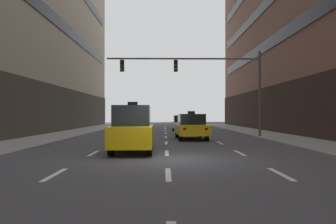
{
  "coord_description": "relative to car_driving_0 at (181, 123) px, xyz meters",
  "views": [
    {
      "loc": [
        -0.11,
        -12.12,
        1.71
      ],
      "look_at": [
        0.15,
        11.35,
        1.88
      ],
      "focal_mm": 34.32,
      "sensor_mm": 36.0,
      "label": 1
    }
  ],
  "objects": [
    {
      "name": "lane_stripe_l3_s7",
      "position": [
        1.57,
        -4.2,
        -0.78
      ],
      "size": [
        0.16,
        2.0,
        0.01
      ],
      "primitive_type": "cube",
      "color": "silver",
      "rests_on": "ground"
    },
    {
      "name": "lane_stripe_l1_s3",
      "position": [
        -4.86,
        -24.2,
        -0.78
      ],
      "size": [
        0.16,
        2.0,
        0.01
      ],
      "primitive_type": "cube",
      "color": "silver",
      "rests_on": "ground"
    },
    {
      "name": "lane_stripe_l1_s9",
      "position": [
        -4.86,
        5.8,
        -0.78
      ],
      "size": [
        0.16,
        2.0,
        0.01
      ],
      "primitive_type": "cube",
      "color": "silver",
      "rests_on": "ground"
    },
    {
      "name": "car_driving_0",
      "position": [
        0.0,
        0.0,
        0.0
      ],
      "size": [
        1.8,
        4.27,
        1.6
      ],
      "color": "black",
      "rests_on": "ground"
    },
    {
      "name": "lane_stripe_l2_s8",
      "position": [
        -1.64,
        0.8,
        -0.78
      ],
      "size": [
        0.16,
        2.0,
        0.01
      ],
      "primitive_type": "cube",
      "color": "silver",
      "rests_on": "ground"
    },
    {
      "name": "lane_stripe_l2_s5",
      "position": [
        -1.64,
        -14.2,
        -0.78
      ],
      "size": [
        0.16,
        2.0,
        0.01
      ],
      "primitive_type": "cube",
      "color": "silver",
      "rests_on": "ground"
    },
    {
      "name": "lane_stripe_l1_s6",
      "position": [
        -4.86,
        -9.2,
        -0.78
      ],
      "size": [
        0.16,
        2.0,
        0.01
      ],
      "primitive_type": "cube",
      "color": "silver",
      "rests_on": "ground"
    },
    {
      "name": "lane_stripe_l3_s10",
      "position": [
        1.57,
        10.8,
        -0.78
      ],
      "size": [
        0.16,
        2.0,
        0.01
      ],
      "primitive_type": "cube",
      "color": "silver",
      "rests_on": "ground"
    },
    {
      "name": "lane_stripe_l2_s4",
      "position": [
        -1.64,
        -19.2,
        -0.78
      ],
      "size": [
        0.16,
        2.0,
        0.01
      ],
      "primitive_type": "cube",
      "color": "silver",
      "rests_on": "ground"
    },
    {
      "name": "lane_stripe_l1_s8",
      "position": [
        -4.86,
        0.8,
        -0.78
      ],
      "size": [
        0.16,
        2.0,
        0.01
      ],
      "primitive_type": "cube",
      "color": "silver",
      "rests_on": "ground"
    },
    {
      "name": "lane_stripe_l2_s6",
      "position": [
        -1.64,
        -9.2,
        -0.78
      ],
      "size": [
        0.16,
        2.0,
        0.01
      ],
      "primitive_type": "cube",
      "color": "silver",
      "rests_on": "ground"
    },
    {
      "name": "taxi_driving_1",
      "position": [
        -3.18,
        -18.84,
        0.26
      ],
      "size": [
        1.91,
        4.36,
        2.27
      ],
      "color": "black",
      "rests_on": "ground"
    },
    {
      "name": "ground_plane",
      "position": [
        -1.64,
        -21.2,
        -0.79
      ],
      "size": [
        120.0,
        120.0,
        0.0
      ],
      "primitive_type": "plane",
      "color": "#424247"
    },
    {
      "name": "lane_stripe_l3_s6",
      "position": [
        1.57,
        -9.2,
        -0.78
      ],
      "size": [
        0.16,
        2.0,
        0.01
      ],
      "primitive_type": "cube",
      "color": "silver",
      "rests_on": "ground"
    },
    {
      "name": "taxi_driving_2",
      "position": [
        0.08,
        -11.34,
        0.07
      ],
      "size": [
        2.14,
        4.7,
        1.92
      ],
      "color": "black",
      "rests_on": "ground"
    },
    {
      "name": "lane_stripe_l1_s7",
      "position": [
        -4.86,
        -4.2,
        -0.78
      ],
      "size": [
        0.16,
        2.0,
        0.01
      ],
      "primitive_type": "cube",
      "color": "silver",
      "rests_on": "ground"
    },
    {
      "name": "lane_stripe_l3_s3",
      "position": [
        1.57,
        -24.2,
        -0.78
      ],
      "size": [
        0.16,
        2.0,
        0.01
      ],
      "primitive_type": "cube",
      "color": "silver",
      "rests_on": "ground"
    },
    {
      "name": "traffic_signal_0",
      "position": [
        1.13,
        -10.1,
        3.81
      ],
      "size": [
        11.21,
        0.35,
        6.17
      ],
      "color": "#4C4C51",
      "rests_on": "sidewalk_right"
    },
    {
      "name": "lane_stripe_l3_s4",
      "position": [
        1.57,
        -19.2,
        -0.78
      ],
      "size": [
        0.16,
        2.0,
        0.01
      ],
      "primitive_type": "cube",
      "color": "silver",
      "rests_on": "ground"
    },
    {
      "name": "lane_stripe_l1_s4",
      "position": [
        -4.86,
        -19.2,
        -0.78
      ],
      "size": [
        0.16,
        2.0,
        0.01
      ],
      "primitive_type": "cube",
      "color": "silver",
      "rests_on": "ground"
    },
    {
      "name": "lane_stripe_l1_s5",
      "position": [
        -4.86,
        -14.2,
        -0.78
      ],
      "size": [
        0.16,
        2.0,
        0.01
      ],
      "primitive_type": "cube",
      "color": "silver",
      "rests_on": "ground"
    },
    {
      "name": "lane_stripe_l3_s9",
      "position": [
        1.57,
        5.8,
        -0.78
      ],
      "size": [
        0.16,
        2.0,
        0.01
      ],
      "primitive_type": "cube",
      "color": "silver",
      "rests_on": "ground"
    },
    {
      "name": "lane_stripe_l3_s5",
      "position": [
        1.57,
        -14.2,
        -0.78
      ],
      "size": [
        0.16,
        2.0,
        0.01
      ],
      "primitive_type": "cube",
      "color": "silver",
      "rests_on": "ground"
    },
    {
      "name": "lane_stripe_l2_s10",
      "position": [
        -1.64,
        10.8,
        -0.78
      ],
      "size": [
        0.16,
        2.0,
        0.01
      ],
      "primitive_type": "cube",
      "color": "silver",
      "rests_on": "ground"
    },
    {
      "name": "lane_stripe_l3_s8",
      "position": [
        1.57,
        0.8,
        -0.78
      ],
      "size": [
        0.16,
        2.0,
        0.01
      ],
      "primitive_type": "cube",
      "color": "silver",
      "rests_on": "ground"
    },
    {
      "name": "lane_stripe_l2_s9",
      "position": [
        -1.64,
        5.8,
        -0.78
      ],
      "size": [
        0.16,
        2.0,
        0.01
      ],
      "primitive_type": "cube",
      "color": "silver",
      "rests_on": "ground"
    },
    {
      "name": "lane_stripe_l2_s7",
      "position": [
        -1.64,
        -4.2,
        -0.78
      ],
      "size": [
        0.16,
        2.0,
        0.01
      ],
      "primitive_type": "cube",
      "color": "silver",
      "rests_on": "ground"
    },
    {
      "name": "lane_stripe_l2_s3",
      "position": [
        -1.64,
        -24.2,
        -0.78
      ],
      "size": [
        0.16,
        2.0,
        0.01
      ],
      "primitive_type": "cube",
      "color": "silver",
      "rests_on": "ground"
    },
    {
      "name": "lane_stripe_l1_s10",
      "position": [
        -4.86,
        10.8,
        -0.78
      ],
      "size": [
        0.16,
        2.0,
        0.01
      ],
      "primitive_type": "cube",
      "color": "silver",
      "rests_on": "ground"
    }
  ]
}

